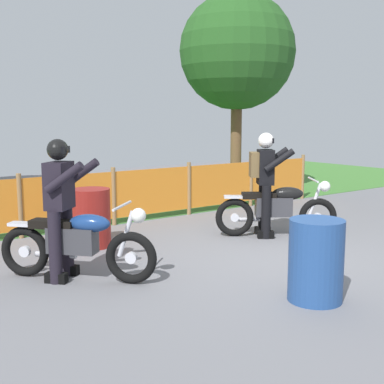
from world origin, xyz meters
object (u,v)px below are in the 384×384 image
object	(u,v)px
oil_drum	(91,218)
spare_drum	(316,260)
rider_trailing	(61,204)
motorcycle_lead	(277,208)
motorcycle_trailing	(77,243)
rider_lead	(265,179)

from	to	relation	value
oil_drum	spare_drum	distance (m)	3.62
rider_trailing	spare_drum	size ratio (longest dim) A/B	1.92
motorcycle_lead	spare_drum	bearing A→B (deg)	-92.86
motorcycle_trailing	oil_drum	bearing A→B (deg)	107.24
motorcycle_trailing	rider_trailing	distance (m)	0.50
motorcycle_lead	motorcycle_trailing	world-z (taller)	motorcycle_lead
oil_drum	spare_drum	bearing A→B (deg)	-75.04
motorcycle_trailing	rider_lead	world-z (taller)	rider_lead
motorcycle_lead	rider_trailing	size ratio (longest dim) A/B	1.00
motorcycle_lead	oil_drum	world-z (taller)	motorcycle_lead
rider_trailing	motorcycle_lead	bearing A→B (deg)	48.80
motorcycle_trailing	spare_drum	bearing A→B (deg)	-2.49
motorcycle_lead	rider_trailing	xyz separation A→B (m)	(-3.69, -0.03, 0.46)
rider_trailing	oil_drum	xyz separation A→B (m)	(0.94, 1.21, -0.48)
motorcycle_lead	spare_drum	xyz separation A→B (m)	(-1.81, -2.32, -0.02)
rider_trailing	oil_drum	bearing A→B (deg)	100.36
rider_trailing	spare_drum	distance (m)	3.00
motorcycle_lead	spare_drum	distance (m)	2.94
spare_drum	motorcycle_trailing	bearing A→B (deg)	129.23
rider_trailing	spare_drum	bearing A→B (deg)	-2.29
motorcycle_trailing	rider_lead	xyz separation A→B (m)	(3.38, 0.30, 0.49)
motorcycle_lead	oil_drum	xyz separation A→B (m)	(-2.75, 1.18, -0.02)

